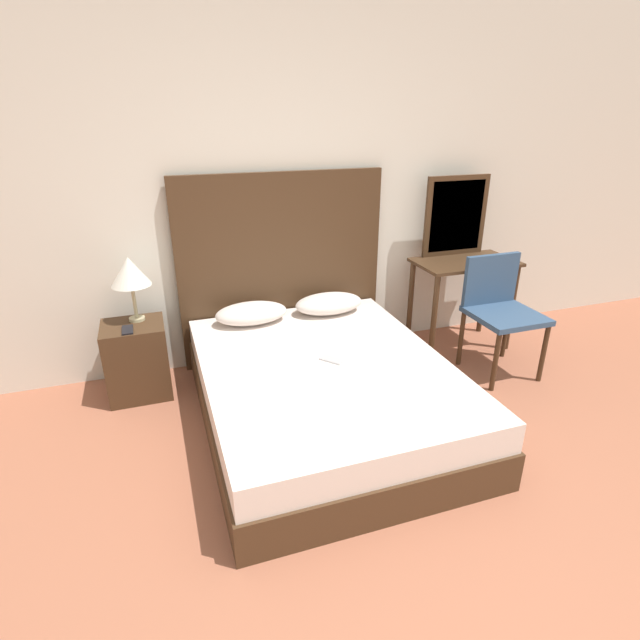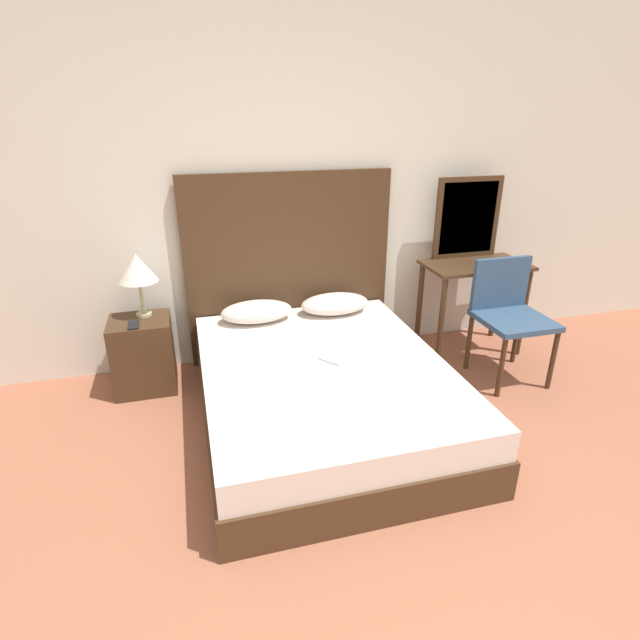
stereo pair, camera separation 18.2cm
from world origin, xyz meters
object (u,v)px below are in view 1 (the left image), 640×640
nightstand (137,360)px  chair (499,305)px  phone_on_bed (332,360)px  phone_on_nightstand (127,330)px  table_lamp (130,272)px  bed (325,392)px  vanity_desk (463,279)px

nightstand → chair: bearing=-10.6°
nightstand → phone_on_bed: bearing=-31.4°
nightstand → phone_on_nightstand: size_ratio=3.51×
table_lamp → chair: bearing=-12.3°
bed → nightstand: (-1.12, 0.73, 0.06)m
chair → vanity_desk: bearing=94.7°
bed → phone_on_bed: phone_on_bed is taller
bed → phone_on_nightstand: size_ratio=12.76×
phone_on_bed → vanity_desk: (1.38, 0.66, 0.17)m
phone_on_bed → table_lamp: table_lamp is taller
nightstand → phone_on_nightstand: (-0.03, -0.09, 0.27)m
nightstand → chair: 2.64m
nightstand → vanity_desk: vanity_desk is taller
phone_on_bed → chair: chair is taller
nightstand → table_lamp: size_ratio=1.19×
vanity_desk → chair: 0.44m
bed → chair: 1.52m
phone_on_bed → phone_on_nightstand: bearing=152.5°
phone_on_nightstand → vanity_desk: size_ratio=0.19×
bed → nightstand: size_ratio=3.63×
phone_on_bed → table_lamp: size_ratio=0.36×
bed → phone_on_nightstand: bearing=150.9°
nightstand → table_lamp: bearing=63.8°
bed → phone_on_bed: (0.05, 0.01, 0.21)m
nightstand → table_lamp: table_lamp is taller
phone_on_bed → phone_on_nightstand: (-1.20, 0.62, 0.12)m
vanity_desk → chair: (0.04, -0.43, -0.08)m
vanity_desk → table_lamp: bearing=177.1°
nightstand → chair: size_ratio=0.61×
bed → table_lamp: (-1.09, 0.80, 0.67)m
nightstand → phone_on_nightstand: bearing=-105.6°
bed → phone_on_nightstand: (-1.15, 0.64, 0.33)m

